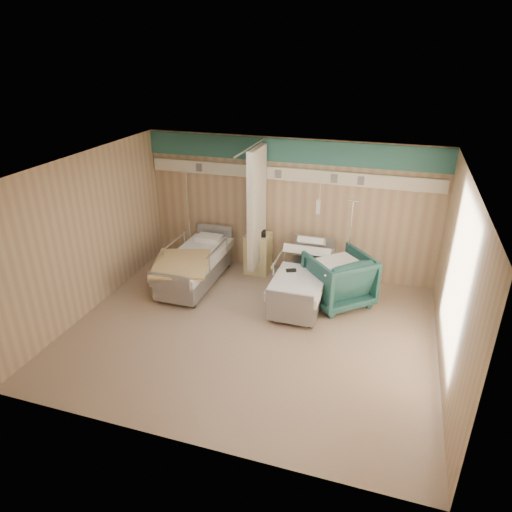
# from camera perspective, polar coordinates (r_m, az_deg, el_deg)

# --- Properties ---
(ground) EXTENTS (6.00, 5.00, 0.00)m
(ground) POSITION_cam_1_polar(r_m,az_deg,el_deg) (7.83, -0.68, -9.41)
(ground) COLOR gray
(ground) RESTS_ON ground
(room_walls) EXTENTS (6.04, 5.04, 2.82)m
(room_walls) POSITION_cam_1_polar(r_m,az_deg,el_deg) (7.18, -0.36, 4.12)
(room_walls) COLOR tan
(room_walls) RESTS_ON ground
(bed_right) EXTENTS (1.00, 2.16, 0.63)m
(bed_right) POSITION_cam_1_polar(r_m,az_deg,el_deg) (8.61, 5.82, -3.64)
(bed_right) COLOR white
(bed_right) RESTS_ON ground
(bed_left) EXTENTS (1.00, 2.16, 0.63)m
(bed_left) POSITION_cam_1_polar(r_m,az_deg,el_deg) (9.23, -7.64, -1.66)
(bed_left) COLOR white
(bed_left) RESTS_ON ground
(bedside_cabinet) EXTENTS (0.50, 0.48, 0.85)m
(bedside_cabinet) POSITION_cam_1_polar(r_m,az_deg,el_deg) (9.59, 0.27, 0.37)
(bedside_cabinet) COLOR beige
(bedside_cabinet) RESTS_ON ground
(visitor_armchair) EXTENTS (1.49, 1.50, 0.98)m
(visitor_armchair) POSITION_cam_1_polar(r_m,az_deg,el_deg) (8.55, 10.31, -2.83)
(visitor_armchair) COLOR #1F4F4C
(visitor_armchair) RESTS_ON ground
(waffle_blanket) EXTENTS (0.92, 0.92, 0.08)m
(waffle_blanket) POSITION_cam_1_polar(r_m,az_deg,el_deg) (8.27, 10.46, 0.24)
(waffle_blanket) COLOR white
(waffle_blanket) RESTS_ON visitor_armchair
(iv_stand_right) EXTENTS (0.32, 0.32, 1.82)m
(iv_stand_right) POSITION_cam_1_polar(r_m,az_deg,el_deg) (9.15, 11.25, -1.79)
(iv_stand_right) COLOR silver
(iv_stand_right) RESTS_ON ground
(iv_stand_left) EXTENTS (0.37, 0.37, 2.06)m
(iv_stand_left) POSITION_cam_1_polar(r_m,az_deg,el_deg) (10.06, -8.18, 1.30)
(iv_stand_left) COLOR silver
(iv_stand_left) RESTS_ON ground
(call_remote) EXTENTS (0.20, 0.15, 0.04)m
(call_remote) POSITION_cam_1_polar(r_m,az_deg,el_deg) (8.39, 4.40, -1.80)
(call_remote) COLOR black
(call_remote) RESTS_ON bed_right
(tan_blanket) EXTENTS (1.35, 1.51, 0.04)m
(tan_blanket) POSITION_cam_1_polar(r_m,az_deg,el_deg) (8.74, -9.32, -0.93)
(tan_blanket) COLOR tan
(tan_blanket) RESTS_ON bed_left
(toiletry_bag) EXTENTS (0.25, 0.20, 0.12)m
(toiletry_bag) POSITION_cam_1_polar(r_m,az_deg,el_deg) (9.31, 0.55, 2.82)
(toiletry_bag) COLOR black
(toiletry_bag) RESTS_ON bedside_cabinet
(white_cup) EXTENTS (0.10, 0.10, 0.14)m
(white_cup) POSITION_cam_1_polar(r_m,az_deg,el_deg) (9.43, -0.91, 3.18)
(white_cup) COLOR white
(white_cup) RESTS_ON bedside_cabinet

